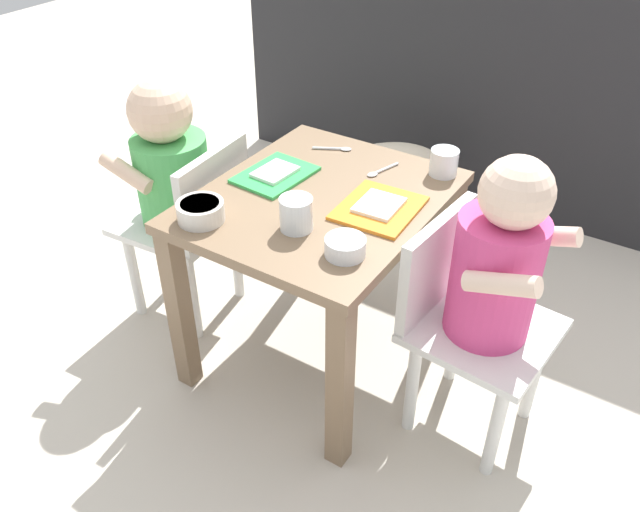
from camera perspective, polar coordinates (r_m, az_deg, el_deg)
name	(u,v)px	position (r m, az deg, el deg)	size (l,w,h in m)	color
ground_plane	(320,349)	(1.74, 0.00, -8.24)	(7.00, 7.00, 0.00)	beige
kitchen_cabinet_back	(494,65)	(2.38, 15.09, 15.95)	(1.83, 0.33, 0.89)	#232326
dining_table	(320,229)	(1.50, 0.00, 2.39)	(0.50, 0.59, 0.47)	#7A6047
seated_child_left	(175,174)	(1.68, -12.68, 7.10)	(0.30, 0.30, 0.67)	silver
seated_child_right	(491,273)	(1.33, 14.80, -1.50)	(0.30, 0.30, 0.69)	silver
dog	(378,169)	(2.15, 5.15, 7.62)	(0.40, 0.37, 0.30)	beige
food_tray_left	(275,174)	(1.53, -3.97, 7.22)	(0.15, 0.19, 0.02)	green
food_tray_right	(379,207)	(1.40, 5.22, 4.30)	(0.17, 0.19, 0.02)	orange
water_cup_left	(296,216)	(1.32, -2.11, 3.57)	(0.07, 0.07, 0.07)	white
water_cup_right	(444,164)	(1.56, 10.85, 7.98)	(0.07, 0.07, 0.06)	white
veggie_bowl_far	(345,246)	(1.25, 2.24, 0.86)	(0.08, 0.08, 0.04)	white
cereal_bowl_left_side	(201,211)	(1.38, -10.48, 3.94)	(0.10, 0.10, 0.04)	silver
spoon_by_left_tray	(336,149)	(1.65, 1.43, 9.44)	(0.09, 0.06, 0.01)	silver
spoon_by_right_tray	(380,171)	(1.55, 5.31, 7.46)	(0.04, 0.10, 0.01)	silver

